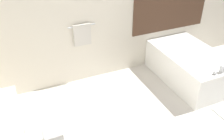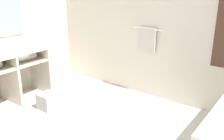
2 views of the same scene
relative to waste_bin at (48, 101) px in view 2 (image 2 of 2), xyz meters
The scene contains 4 objects.
wall_back_with_blinds 2.28m from the waste_bin, 47.63° to the left, with size 7.40×0.13×2.70m.
vanity_counter 0.84m from the waste_bin, 163.37° to the right, with size 0.62×1.23×0.87m.
sink_faucet 1.17m from the waste_bin, behind, with size 0.09×0.04×0.18m.
waste_bin is the anchor object (origin of this frame).
Camera 2 is at (1.65, -1.39, 1.85)m, focal length 40.00 mm.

